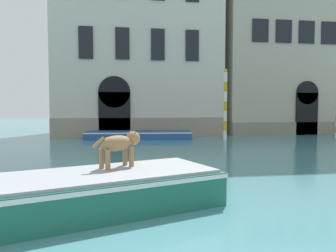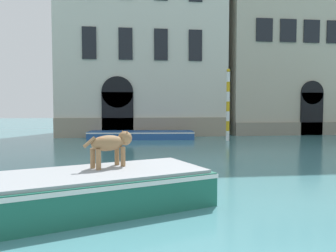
{
  "view_description": "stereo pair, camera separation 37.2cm",
  "coord_description": "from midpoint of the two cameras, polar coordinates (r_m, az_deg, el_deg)",
  "views": [
    {
      "loc": [
        -0.43,
        0.11,
        2.05
      ],
      "look_at": [
        1.71,
        14.21,
        1.2
      ],
      "focal_mm": 35.0,
      "sensor_mm": 36.0,
      "label": 1
    },
    {
      "loc": [
        -0.06,
        0.06,
        2.05
      ],
      "look_at": [
        1.71,
        14.21,
        1.2
      ],
      "focal_mm": 35.0,
      "sensor_mm": 36.0,
      "label": 2
    }
  ],
  "objects": [
    {
      "name": "palazzo_right",
      "position": [
        29.18,
        20.99,
        17.89
      ],
      "size": [
        10.91,
        6.13,
        18.94
      ],
      "color": "#B2A893",
      "rests_on": "ground_plane"
    },
    {
      "name": "dog_on_deck",
      "position": [
        7.14,
        -8.37,
        -3.02
      ],
      "size": [
        1.01,
        0.77,
        0.78
      ],
      "rotation": [
        0.0,
        0.0,
        0.61
      ],
      "color": "#997047",
      "rests_on": "boat_foreground"
    },
    {
      "name": "boat_moored_near_palazzo",
      "position": [
        20.85,
        -4.17,
        -1.53
      ],
      "size": [
        6.76,
        2.39,
        0.49
      ],
      "rotation": [
        0.0,
        0.0,
        -0.09
      ],
      "color": "#234C8C",
      "rests_on": "ground_plane"
    },
    {
      "name": "boat_foreground",
      "position": [
        6.64,
        -19.65,
        -11.24
      ],
      "size": [
        6.91,
        4.12,
        0.75
      ],
      "rotation": [
        0.0,
        0.0,
        0.34
      ],
      "color": "#1E6651",
      "rests_on": "ground_plane"
    },
    {
      "name": "palazzo_left",
      "position": [
        25.98,
        -4.27,
        19.11
      ],
      "size": [
        11.71,
        6.13,
        18.21
      ],
      "color": "beige",
      "rests_on": "ground_plane"
    },
    {
      "name": "mooring_pole_0",
      "position": [
        20.0,
        10.93,
        3.7
      ],
      "size": [
        0.21,
        0.21,
        4.3
      ],
      "color": "white",
      "rests_on": "ground_plane"
    }
  ]
}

